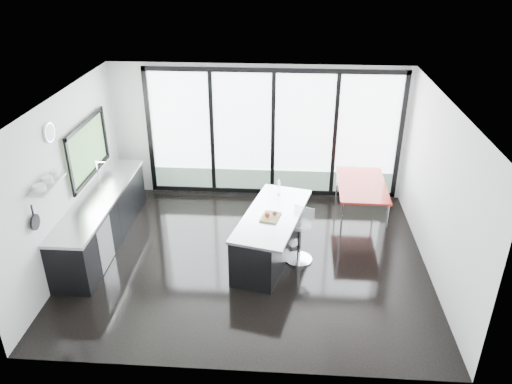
# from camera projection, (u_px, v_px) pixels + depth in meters

# --- Properties ---
(floor) EXTENTS (6.00, 5.00, 0.00)m
(floor) POSITION_uv_depth(u_px,v_px,m) (249.00, 259.00, 8.62)
(floor) COLOR black
(floor) RESTS_ON ground
(ceiling) EXTENTS (6.00, 5.00, 0.00)m
(ceiling) POSITION_uv_depth(u_px,v_px,m) (248.00, 101.00, 7.35)
(ceiling) COLOR white
(ceiling) RESTS_ON wall_back
(wall_back) EXTENTS (6.00, 0.09, 2.80)m
(wall_back) POSITION_uv_depth(u_px,v_px,m) (272.00, 139.00, 10.22)
(wall_back) COLOR silver
(wall_back) RESTS_ON ground
(wall_front) EXTENTS (6.00, 0.00, 2.80)m
(wall_front) POSITION_uv_depth(u_px,v_px,m) (231.00, 282.00, 5.76)
(wall_front) COLOR silver
(wall_front) RESTS_ON ground
(wall_left) EXTENTS (0.26, 5.00, 2.80)m
(wall_left) POSITION_uv_depth(u_px,v_px,m) (73.00, 165.00, 8.33)
(wall_left) COLOR silver
(wall_left) RESTS_ON ground
(wall_right) EXTENTS (0.00, 5.00, 2.80)m
(wall_right) POSITION_uv_depth(u_px,v_px,m) (439.00, 192.00, 7.80)
(wall_right) COLOR silver
(wall_right) RESTS_ON ground
(counter_cabinets) EXTENTS (0.69, 3.24, 1.36)m
(counter_cabinets) POSITION_uv_depth(u_px,v_px,m) (102.00, 219.00, 8.92)
(counter_cabinets) COLOR black
(counter_cabinets) RESTS_ON floor
(island) EXTENTS (1.36, 2.25, 1.11)m
(island) POSITION_uv_depth(u_px,v_px,m) (269.00, 234.00, 8.50)
(island) COLOR black
(island) RESTS_ON floor
(bar_stool_near) EXTENTS (0.62, 0.62, 0.74)m
(bar_stool_near) POSITION_uv_depth(u_px,v_px,m) (299.00, 242.00, 8.42)
(bar_stool_near) COLOR silver
(bar_stool_near) RESTS_ON floor
(bar_stool_far) EXTENTS (0.40, 0.40, 0.64)m
(bar_stool_far) POSITION_uv_depth(u_px,v_px,m) (288.00, 228.00, 8.92)
(bar_stool_far) COLOR silver
(bar_stool_far) RESTS_ON floor
(red_table) EXTENTS (0.92, 1.58, 0.83)m
(red_table) POSITION_uv_depth(u_px,v_px,m) (360.00, 203.00, 9.54)
(red_table) COLOR maroon
(red_table) RESTS_ON floor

